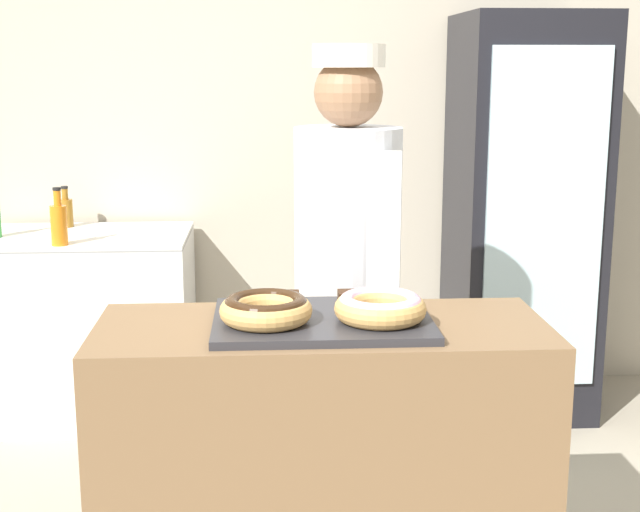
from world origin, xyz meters
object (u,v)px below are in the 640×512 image
brownie_back_right (350,296)px  bottle_amber (66,211)px  bottle_orange (59,223)px  serving_tray (322,321)px  beverage_fridge (522,217)px  brownie_back_left (287,297)px  donut_chocolate_glaze (266,308)px  chest_freezer (90,325)px  baker_person (347,288)px  donut_light_glaze (380,306)px

brownie_back_right → bottle_amber: bearing=124.8°
brownie_back_right → bottle_orange: (-1.16, 1.31, 0.01)m
bottle_orange → serving_tray: bearing=-54.1°
serving_tray → beverage_fridge: beverage_fridge is taller
brownie_back_left → bottle_amber: (-1.04, 1.78, -0.01)m
donut_chocolate_glaze → chest_freezer: (-0.85, 1.78, -0.56)m
serving_tray → bottle_amber: (-1.14, 1.94, 0.01)m
chest_freezer → bottle_orange: bearing=-102.6°
chest_freezer → brownie_back_left: bearing=-59.8°
baker_person → beverage_fridge: (0.96, 1.23, 0.03)m
chest_freezer → bottle_amber: size_ratio=4.81×
brownie_back_left → bottle_amber: size_ratio=0.36×
donut_light_glaze → brownie_back_left: size_ratio=3.61×
brownie_back_left → brownie_back_right: 0.19m
donut_chocolate_glaze → brownie_back_right: donut_chocolate_glaze is taller
serving_tray → chest_freezer: bearing=120.3°
donut_chocolate_glaze → bottle_orange: bottle_orange is taller
donut_light_glaze → beverage_fridge: beverage_fridge is taller
brownie_back_left → bottle_orange: size_ratio=0.28×
donut_light_glaze → baker_person: (-0.04, 0.54, -0.08)m
bottle_orange → donut_light_glaze: bearing=-51.1°
bottle_amber → donut_chocolate_glaze: bearing=-63.8°
serving_tray → donut_light_glaze: bearing=-17.1°
brownie_back_left → serving_tray: bearing=-59.2°
chest_freezer → baker_person: bearing=-47.6°
brownie_back_left → chest_freezer: size_ratio=0.07×
brownie_back_left → baker_person: bearing=57.5°
brownie_back_left → bottle_orange: (-0.97, 1.31, 0.01)m
donut_light_glaze → chest_freezer: bearing=123.3°
donut_light_glaze → bottle_orange: (-1.23, 1.52, -0.02)m
serving_tray → brownie_back_right: brownie_back_right is taller
bottle_orange → bottle_amber: (-0.07, 0.46, -0.02)m
bottle_orange → bottle_amber: size_ratio=1.28×
donut_light_glaze → bottle_amber: 2.37m
brownie_back_right → beverage_fridge: 1.85m
serving_tray → bottle_amber: bottle_amber is taller
donut_light_glaze → beverage_fridge: bearing=62.6°
serving_tray → beverage_fridge: 2.03m
donut_chocolate_glaze → brownie_back_right: size_ratio=3.61×
brownie_back_right → beverage_fridge: bearing=57.9°
chest_freezer → bottle_orange: (-0.06, -0.26, 0.54)m
brownie_back_left → chest_freezer: bearing=120.2°
brownie_back_left → beverage_fridge: (1.17, 1.57, -0.03)m
serving_tray → donut_chocolate_glaze: size_ratio=2.38×
beverage_fridge → bottle_amber: size_ratio=9.48×
baker_person → bottle_amber: bearing=131.1°
beverage_fridge → brownie_back_right: bearing=-122.1°
brownie_back_left → brownie_back_right: size_ratio=1.00×
baker_person → beverage_fridge: 1.56m
donut_chocolate_glaze → brownie_back_left: size_ratio=3.61×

